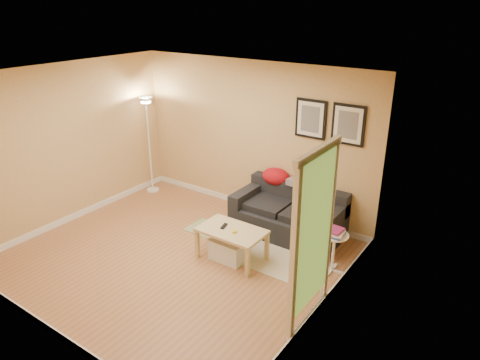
{
  "coord_description": "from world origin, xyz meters",
  "views": [
    {
      "loc": [
        3.92,
        -4.0,
        3.48
      ],
      "look_at": [
        0.55,
        0.85,
        1.05
      ],
      "focal_mm": 32.95,
      "sensor_mm": 36.0,
      "label": 1
    }
  ],
  "objects": [
    {
      "name": "framed_print_right",
      "position": [
        1.68,
        1.98,
        1.8
      ],
      "size": [
        0.5,
        0.04,
        0.6
      ],
      "primitive_type": null,
      "color": "black",
      "rests_on": "wall_back"
    },
    {
      "name": "baseboard_left",
      "position": [
        -2.24,
        0.0,
        0.05
      ],
      "size": [
        0.02,
        4.0,
        0.1
      ],
      "primitive_type": "cube",
      "color": "white",
      "rests_on": "ground"
    },
    {
      "name": "ceiling",
      "position": [
        0.0,
        0.0,
        2.6
      ],
      "size": [
        4.5,
        4.5,
        0.0
      ],
      "primitive_type": "plane",
      "rotation": [
        3.14,
        0.0,
        0.0
      ],
      "color": "white",
      "rests_on": "wall_back"
    },
    {
      "name": "baseboard_back",
      "position": [
        0.0,
        1.99,
        0.05
      ],
      "size": [
        4.5,
        0.02,
        0.1
      ],
      "primitive_type": "cube",
      "color": "white",
      "rests_on": "ground"
    },
    {
      "name": "remote_control",
      "position": [
        0.56,
        0.43,
        0.48
      ],
      "size": [
        0.09,
        0.17,
        0.02
      ],
      "primitive_type": "cube",
      "rotation": [
        0.0,
        0.0,
        0.26
      ],
      "color": "black",
      "rests_on": "coffee_table"
    },
    {
      "name": "baseboard_front",
      "position": [
        0.0,
        -1.99,
        0.05
      ],
      "size": [
        4.5,
        0.02,
        0.1
      ],
      "primitive_type": "cube",
      "color": "white",
      "rests_on": "ground"
    },
    {
      "name": "storage_bin",
      "position": [
        0.68,
        0.39,
        0.16
      ],
      "size": [
        0.52,
        0.38,
        0.32
      ],
      "primitive_type": null,
      "color": "white",
      "rests_on": "ground"
    },
    {
      "name": "wall_back",
      "position": [
        0.0,
        2.0,
        1.3
      ],
      "size": [
        4.5,
        0.0,
        4.5
      ],
      "primitive_type": "plane",
      "rotation": [
        1.57,
        0.0,
        0.0
      ],
      "color": "#DCAD71",
      "rests_on": "ground"
    },
    {
      "name": "floor",
      "position": [
        0.0,
        0.0,
        0.0
      ],
      "size": [
        4.5,
        4.5,
        0.0
      ],
      "primitive_type": "plane",
      "color": "#AF6B4B",
      "rests_on": "ground"
    },
    {
      "name": "wall_right",
      "position": [
        2.25,
        0.0,
        1.3
      ],
      "size": [
        0.0,
        4.0,
        4.0
      ],
      "primitive_type": "plane",
      "rotation": [
        1.57,
        0.0,
        -1.57
      ],
      "color": "#DCAD71",
      "rests_on": "ground"
    },
    {
      "name": "sofa",
      "position": [
        1.0,
        1.53,
        0.38
      ],
      "size": [
        1.7,
        0.9,
        0.75
      ],
      "primitive_type": null,
      "color": "black",
      "rests_on": "ground"
    },
    {
      "name": "area_rug",
      "position": [
        1.16,
        0.77,
        0.01
      ],
      "size": [
        1.25,
        0.85,
        0.01
      ],
      "primitive_type": "cube",
      "color": "beige",
      "rests_on": "ground"
    },
    {
      "name": "baseboard_right",
      "position": [
        2.24,
        0.0,
        0.05
      ],
      "size": [
        0.02,
        4.0,
        0.1
      ],
      "primitive_type": "cube",
      "color": "white",
      "rests_on": "ground"
    },
    {
      "name": "tape_roll",
      "position": [
        0.78,
        0.38,
        0.49
      ],
      "size": [
        0.07,
        0.07,
        0.03
      ],
      "primitive_type": "cylinder",
      "color": "yellow",
      "rests_on": "coffee_table"
    },
    {
      "name": "book_stack",
      "position": [
        2.04,
        0.95,
        0.61
      ],
      "size": [
        0.27,
        0.31,
        0.08
      ],
      "primitive_type": null,
      "rotation": [
        0.0,
        0.0,
        -0.32
      ],
      "color": "navy",
      "rests_on": "side_table"
    },
    {
      "name": "wall_front",
      "position": [
        0.0,
        -2.0,
        1.3
      ],
      "size": [
        4.5,
        0.0,
        4.5
      ],
      "primitive_type": "plane",
      "rotation": [
        -1.57,
        0.0,
        0.0
      ],
      "color": "#DCAD71",
      "rests_on": "ground"
    },
    {
      "name": "green_runner",
      "position": [
        -0.11,
        0.9,
        0.01
      ],
      "size": [
        0.7,
        0.5,
        0.01
      ],
      "primitive_type": "cube",
      "color": "#668C4C",
      "rests_on": "ground"
    },
    {
      "name": "floor_lamp",
      "position": [
        -2.0,
        1.52,
        0.88
      ],
      "size": [
        0.24,
        0.24,
        1.85
      ],
      "primitive_type": null,
      "color": "white",
      "rests_on": "ground"
    },
    {
      "name": "red_throw",
      "position": [
        0.56,
        1.87,
        0.77
      ],
      "size": [
        0.48,
        0.36,
        0.28
      ],
      "primitive_type": null,
      "color": "red",
      "rests_on": "sofa"
    },
    {
      "name": "coffee_table",
      "position": [
        0.7,
        0.43,
        0.24
      ],
      "size": [
        1.05,
        0.77,
        0.47
      ],
      "primitive_type": null,
      "rotation": [
        0.0,
        0.0,
        0.23
      ],
      "color": "#D4B981",
      "rests_on": "ground"
    },
    {
      "name": "side_table",
      "position": [
        2.02,
        0.96,
        0.29
      ],
      "size": [
        0.37,
        0.37,
        0.57
      ],
      "primitive_type": null,
      "color": "white",
      "rests_on": "ground"
    },
    {
      "name": "doorway",
      "position": [
        2.2,
        -0.15,
        1.02
      ],
      "size": [
        0.12,
        1.01,
        2.13
      ],
      "primitive_type": null,
      "color": "white",
      "rests_on": "ground"
    },
    {
      "name": "plaid_throw",
      "position": [
        1.05,
        1.84,
        0.78
      ],
      "size": [
        0.45,
        0.32,
        0.1
      ],
      "primitive_type": null,
      "rotation": [
        0.0,
        0.0,
        -0.14
      ],
      "color": "tan",
      "rests_on": "sofa"
    },
    {
      "name": "wall_left",
      "position": [
        -2.25,
        0.0,
        1.3
      ],
      "size": [
        0.0,
        4.0,
        4.0
      ],
      "primitive_type": "plane",
      "rotation": [
        1.57,
        0.0,
        1.57
      ],
      "color": "#DCAD71",
      "rests_on": "ground"
    },
    {
      "name": "framed_print_left",
      "position": [
        1.08,
        1.98,
        1.8
      ],
      "size": [
        0.5,
        0.04,
        0.6
      ],
      "primitive_type": null,
      "color": "black",
      "rests_on": "wall_back"
    }
  ]
}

